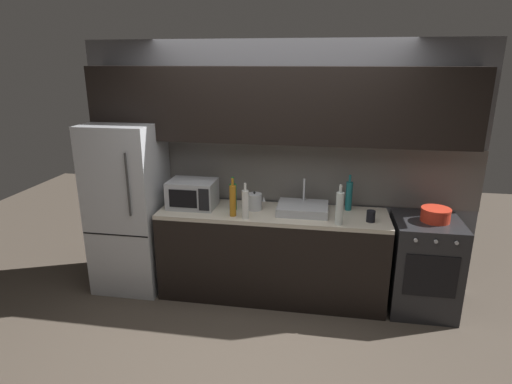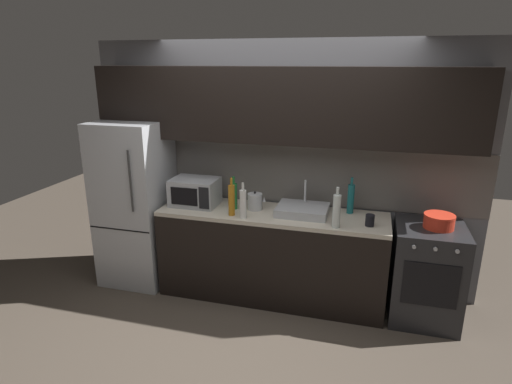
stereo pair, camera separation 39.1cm
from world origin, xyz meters
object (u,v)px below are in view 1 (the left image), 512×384
Objects in this scene: wine_bottle_white at (245,204)px; mug_dark at (371,216)px; wine_bottle_teal at (349,195)px; wine_bottle_amber at (233,200)px; kettle at (255,201)px; wine_bottle_clear at (340,208)px; refrigerator at (129,207)px; wine_bottle_green at (233,196)px; oven_range at (423,265)px; cooking_pot at (436,215)px; microwave at (193,194)px.

mug_dark is (1.14, 0.11, -0.09)m from wine_bottle_white.
wine_bottle_white is (-0.95, -0.40, -0.01)m from wine_bottle_teal.
kettle is at bearing 51.52° from wine_bottle_amber.
wine_bottle_amber is (-1.08, -0.35, 0.01)m from wine_bottle_teal.
wine_bottle_amber is 1.07× the size of wine_bottle_white.
refrigerator is at bearing 173.94° from wine_bottle_clear.
refrigerator is 5.25× the size of wine_bottle_green.
mug_dark is (2.40, -0.11, 0.09)m from refrigerator.
wine_bottle_clear is at bearing -164.75° from oven_range.
wine_bottle_amber is (-0.98, 0.05, -0.00)m from wine_bottle_clear.
mug_dark is (0.19, -0.29, -0.10)m from wine_bottle_teal.
mug_dark is at bearing -169.06° from cooking_pot.
kettle is 0.52× the size of wine_bottle_teal.
wine_bottle_amber is 1.27m from mug_dark.
mug_dark is at bearing -7.94° from kettle.
wine_bottle_teal is (-0.72, 0.18, 0.60)m from oven_range.
cooking_pot is at bearing 0.00° from refrigerator.
refrigerator is 16.46× the size of mug_dark.
mug_dark is 0.40× the size of cooking_pot.
refrigerator is 6.58× the size of cooking_pot.
kettle is 0.92m from wine_bottle_teal.
refrigerator is 3.75× the size of microwave.
oven_range is 8.59× the size of mug_dark.
wine_bottle_white is (0.16, -0.23, 0.01)m from wine_bottle_green.
wine_bottle_white is (1.26, -0.22, 0.18)m from refrigerator.
wine_bottle_white is at bearing -22.40° from microwave.
microwave is 1.72m from mug_dark.
wine_bottle_green is (-0.04, 0.18, -0.02)m from wine_bottle_amber.
wine_bottle_white reaches higher than wine_bottle_green.
wine_bottle_green reaches higher than microwave.
refrigerator is 1.92× the size of oven_range.
oven_range is at bearing -0.18° from wine_bottle_green.
refrigerator is 1.11m from wine_bottle_green.
kettle is 1.11m from mug_dark.
wine_bottle_green is at bearing 126.17° from wine_bottle_white.
kettle is 0.22m from wine_bottle_green.
wine_bottle_clear is at bearing -158.65° from mug_dark.
wine_bottle_clear is 1.08× the size of wine_bottle_white.
refrigerator reaches higher than kettle.
refrigerator is 2.22m from wine_bottle_teal.
kettle reaches higher than mug_dark.
wine_bottle_green is at bearing 179.82° from oven_range.
mug_dark is at bearing 21.35° from wine_bottle_clear.
oven_range is at bearing -0.50° from microwave.
kettle is (1.30, 0.04, 0.12)m from refrigerator.
refrigerator is at bearing 177.32° from mug_dark.
wine_bottle_teal reaches higher than cooking_pot.
cooking_pot is at bearing 7.33° from wine_bottle_white.
oven_range is at bearing 15.25° from wine_bottle_clear.
wine_bottle_teal reaches higher than wine_bottle_white.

